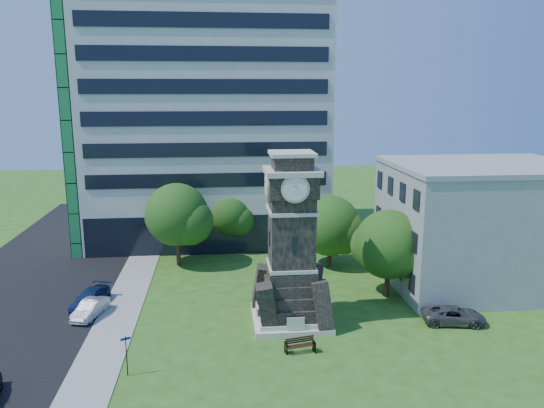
{
  "coord_description": "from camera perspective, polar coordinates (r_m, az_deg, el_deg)",
  "views": [
    {
      "loc": [
        -1.92,
        -33.21,
        16.31
      ],
      "look_at": [
        2.3,
        8.47,
        7.25
      ],
      "focal_mm": 35.0,
      "sensor_mm": 36.0,
      "label": 1
    }
  ],
  "objects": [
    {
      "name": "car_east_lot",
      "position": [
        40.57,
        18.96,
        -11.26
      ],
      "size": [
        4.69,
        2.76,
        1.23
      ],
      "primitive_type": "imported",
      "rotation": [
        0.0,
        0.0,
        1.4
      ],
      "color": "#45464A",
      "rests_on": "ground"
    },
    {
      "name": "office_tall",
      "position": [
        59.11,
        -7.13,
        10.09
      ],
      "size": [
        26.2,
        15.11,
        28.6
      ],
      "color": "silver",
      "rests_on": "ground"
    },
    {
      "name": "office_low",
      "position": [
        47.97,
        21.57,
        -2.06
      ],
      "size": [
        15.2,
        12.2,
        10.4
      ],
      "color": "#9B9DA0",
      "rests_on": "ground"
    },
    {
      "name": "car_street_north",
      "position": [
        43.53,
        -18.95,
        -9.59
      ],
      "size": [
        2.8,
        4.71,
        1.28
      ],
      "primitive_type": "imported",
      "rotation": [
        0.0,
        0.0,
        -0.24
      ],
      "color": "navy",
      "rests_on": "ground"
    },
    {
      "name": "clock_tower",
      "position": [
        37.23,
        2.08,
        -5.04
      ],
      "size": [
        5.4,
        5.4,
        12.22
      ],
      "color": "beige",
      "rests_on": "ground"
    },
    {
      "name": "tree_nc",
      "position": [
        54.33,
        -4.48,
        -1.29
      ],
      "size": [
        4.93,
        4.48,
        6.06
      ],
      "rotation": [
        0.0,
        0.0,
        0.1
      ],
      "color": "#332114",
      "rests_on": "ground"
    },
    {
      "name": "car_street_mid",
      "position": [
        41.72,
        -18.96,
        -10.6
      ],
      "size": [
        2.26,
        3.95,
        1.23
      ],
      "primitive_type": "imported",
      "rotation": [
        0.0,
        0.0,
        -0.27
      ],
      "color": "#9EA2A6",
      "rests_on": "ground"
    },
    {
      "name": "street_sign",
      "position": [
        32.81,
        -15.4,
        -15.02
      ],
      "size": [
        0.59,
        0.06,
        2.47
      ],
      "rotation": [
        0.0,
        0.0,
        0.43
      ],
      "color": "black",
      "rests_on": "ground"
    },
    {
      "name": "street",
      "position": [
        44.55,
        -26.96,
        -10.66
      ],
      "size": [
        14.0,
        80.0,
        0.02
      ],
      "primitive_type": "cube",
      "color": "black",
      "rests_on": "ground"
    },
    {
      "name": "tree_nw",
      "position": [
        50.05,
        -10.09,
        -1.34
      ],
      "size": [
        6.46,
        5.88,
        7.89
      ],
      "rotation": [
        0.0,
        0.0,
        0.0
      ],
      "color": "#332114",
      "rests_on": "ground"
    },
    {
      "name": "park_bench",
      "position": [
        34.72,
        3.02,
        -14.86
      ],
      "size": [
        1.91,
        0.51,
        0.99
      ],
      "rotation": [
        0.0,
        0.0,
        0.21
      ],
      "color": "black",
      "rests_on": "ground"
    },
    {
      "name": "tree_east",
      "position": [
        43.16,
        12.54,
        -4.47
      ],
      "size": [
        6.07,
        5.52,
        7.08
      ],
      "rotation": [
        0.0,
        0.0,
        0.29
      ],
      "color": "#332114",
      "rests_on": "ground"
    },
    {
      "name": "sidewalk",
      "position": [
        42.23,
        -15.95,
        -10.97
      ],
      "size": [
        3.0,
        70.0,
        0.06
      ],
      "primitive_type": "cube",
      "color": "gray",
      "rests_on": "ground"
    },
    {
      "name": "ground",
      "position": [
        37.05,
        -2.29,
        -13.93
      ],
      "size": [
        160.0,
        160.0,
        0.0
      ],
      "primitive_type": "plane",
      "color": "#2A5618",
      "rests_on": "ground"
    },
    {
      "name": "tree_ne",
      "position": [
        49.61,
        6.33,
        -2.51
      ],
      "size": [
        6.22,
        5.65,
        6.76
      ],
      "rotation": [
        0.0,
        0.0,
        0.28
      ],
      "color": "#332114",
      "rests_on": "ground"
    }
  ]
}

